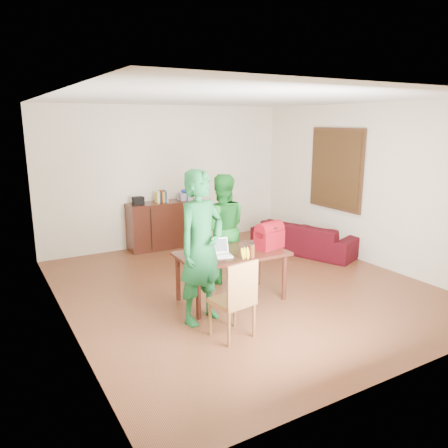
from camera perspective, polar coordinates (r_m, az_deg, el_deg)
room at (r=6.36m, az=1.97°, el=3.35°), size 5.20×5.70×2.90m
table at (r=5.91m, az=0.98°, el=-4.47°), size 1.48×0.87×0.68m
chair at (r=5.04m, az=1.15°, el=-11.75°), size 0.47×0.46×0.93m
person_near at (r=5.23m, az=-2.99°, el=-3.07°), size 0.78×0.63×1.87m
person_far at (r=6.57m, az=-0.35°, el=-0.61°), size 0.97×0.87×1.65m
laptop at (r=5.70m, az=-0.53°, el=-3.83°), size 0.34×0.27×0.21m
bananas at (r=5.59m, az=2.79°, el=-4.34°), size 0.19×0.16×0.06m
bottle at (r=5.66m, az=3.70°, el=-3.39°), size 0.08×0.08×0.20m
red_bag at (r=6.07m, az=5.94°, el=-1.82°), size 0.44×0.32×0.29m
sofa at (r=8.31m, az=10.49°, el=-1.71°), size 1.44×2.10×0.57m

